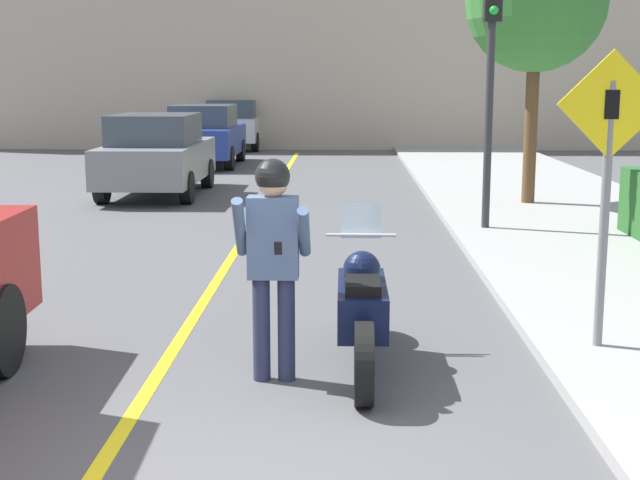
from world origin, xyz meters
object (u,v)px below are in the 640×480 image
object	(u,v)px
traffic_light	(491,51)
parked_car_silver	(234,124)
motorcycle	(362,308)
parked_car_blue	(205,135)
parked_car_grey	(157,154)
crossing_sign	(607,171)
street_tree	(536,2)
person_biker	(273,245)

from	to	relation	value
traffic_light	parked_car_silver	distance (m)	18.12
motorcycle	traffic_light	bearing A→B (deg)	72.59
parked_car_blue	parked_car_silver	bearing A→B (deg)	89.28
traffic_light	parked_car_grey	distance (m)	7.81
parked_car_grey	parked_car_silver	xyz separation A→B (m)	(0.08, 12.48, 0.00)
motorcycle	crossing_sign	size ratio (longest dim) A/B	0.94
street_tree	parked_car_silver	size ratio (longest dim) A/B	1.18
person_biker	traffic_light	size ratio (longest dim) A/B	0.46
person_biker	street_tree	distance (m)	10.91
motorcycle	person_biker	bearing A→B (deg)	-153.86
street_tree	parked_car_silver	distance (m)	16.11
crossing_sign	traffic_light	xyz separation A→B (m)	(-0.01, 6.23, 1.17)
person_biker	crossing_sign	world-z (taller)	crossing_sign
traffic_light	parked_car_silver	size ratio (longest dim) A/B	0.93
parked_car_grey	parked_car_blue	bearing A→B (deg)	89.93
street_tree	parked_car_blue	xyz separation A→B (m)	(-7.31, 8.00, -2.90)
person_biker	parked_car_silver	size ratio (longest dim) A/B	0.43
parked_car_blue	person_biker	bearing A→B (deg)	-79.48
parked_car_grey	parked_car_silver	size ratio (longest dim) A/B	1.00
person_biker	parked_car_silver	xyz separation A→B (m)	(-3.23, 23.89, -0.25)
crossing_sign	parked_car_silver	distance (m)	23.99
crossing_sign	parked_car_grey	distance (m)	12.37
person_biker	parked_car_blue	distance (m)	18.10
motorcycle	street_tree	bearing A→B (deg)	70.77
motorcycle	person_biker	distance (m)	0.99
motorcycle	crossing_sign	bearing A→B (deg)	9.05
person_biker	traffic_light	bearing A→B (deg)	68.17
traffic_light	parked_car_silver	xyz separation A→B (m)	(-5.99, 16.99, -1.94)
parked_car_silver	crossing_sign	bearing A→B (deg)	-75.50
street_tree	parked_car_silver	bearing A→B (deg)	117.16
motorcycle	person_biker	xyz separation A→B (m)	(-0.71, -0.35, 0.60)
traffic_light	parked_car_blue	world-z (taller)	traffic_light
traffic_light	street_tree	bearing A→B (deg)	66.78
street_tree	parked_car_blue	bearing A→B (deg)	132.42
person_biker	traffic_light	xyz separation A→B (m)	(2.77, 6.90, 1.69)
motorcycle	parked_car_blue	world-z (taller)	parked_car_blue
crossing_sign	person_biker	bearing A→B (deg)	-166.28
crossing_sign	parked_car_grey	size ratio (longest dim) A/B	0.60
crossing_sign	parked_car_silver	bearing A→B (deg)	104.50
parked_car_grey	parked_car_blue	distance (m)	6.38
motorcycle	parked_car_blue	xyz separation A→B (m)	(-4.01, 17.44, 0.35)
parked_car_grey	parked_car_blue	xyz separation A→B (m)	(0.01, 6.38, 0.00)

